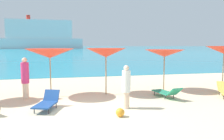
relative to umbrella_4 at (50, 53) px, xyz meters
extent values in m
cube|color=beige|center=(1.26, 7.24, -2.21)|extent=(50.00, 100.00, 0.30)
cube|color=teal|center=(1.26, 226.21, -2.05)|extent=(650.00, 440.00, 0.02)
cylinder|color=#9E7F59|center=(0.00, 0.00, -0.97)|extent=(0.05, 0.05, 2.17)
cone|color=red|center=(0.00, 0.00, 0.00)|extent=(2.42, 2.42, 0.44)
sphere|color=#9E7F59|center=(0.00, 0.00, 0.14)|extent=(0.07, 0.07, 0.07)
cylinder|color=#9E7F59|center=(2.66, -0.07, -0.97)|extent=(0.06, 0.06, 2.19)
cone|color=red|center=(2.66, -0.07, 0.01)|extent=(1.99, 1.99, 0.45)
sphere|color=#9E7F59|center=(2.66, -0.07, 0.16)|extent=(0.07, 0.07, 0.07)
cylinder|color=#9E7F59|center=(5.82, 0.03, -1.00)|extent=(0.06, 0.06, 2.12)
cone|color=red|center=(5.82, 0.03, -0.04)|extent=(2.10, 2.10, 0.38)
sphere|color=#9E7F59|center=(5.82, 0.03, 0.09)|extent=(0.07, 0.07, 0.07)
cylinder|color=#9E7F59|center=(8.76, -0.79, -0.91)|extent=(0.05, 0.05, 2.29)
cone|color=red|center=(8.76, -0.79, 0.13)|extent=(1.83, 1.83, 0.40)
sphere|color=#9E7F59|center=(8.76, -0.79, 0.26)|extent=(0.07, 0.07, 0.07)
cube|color=#268C66|center=(5.21, -1.19, -1.84)|extent=(0.74, 1.30, 0.05)
cube|color=#268C66|center=(5.34, -2.02, -1.66)|extent=(0.60, 0.56, 0.40)
cylinder|color=#333338|center=(5.38, -0.77, -1.96)|extent=(0.04, 0.04, 0.20)
cylinder|color=#333338|center=(4.92, -0.84, -1.96)|extent=(0.04, 0.04, 0.20)
cylinder|color=#333338|center=(5.52, -1.62, -1.96)|extent=(0.04, 0.04, 0.20)
cylinder|color=#333338|center=(5.05, -1.69, -1.96)|extent=(0.04, 0.04, 0.20)
cube|color=#D8BF4C|center=(8.44, -1.28, -1.65)|extent=(0.73, 0.71, 0.39)
cylinder|color=#333338|center=(7.63, -2.30, -1.95)|extent=(0.04, 0.04, 0.21)
cylinder|color=#333338|center=(8.03, -1.51, -1.95)|extent=(0.04, 0.04, 0.21)
cube|color=#1E478C|center=(-0.12, -2.38, -1.82)|extent=(0.96, 1.24, 0.05)
cube|color=#1E478C|center=(0.09, -1.75, -1.62)|extent=(0.67, 0.47, 0.44)
cylinder|color=#333338|center=(-0.49, -2.61, -1.95)|extent=(0.04, 0.04, 0.21)
cylinder|color=#333338|center=(0.02, -2.79, -1.95)|extent=(0.04, 0.04, 0.21)
cylinder|color=#333338|center=(-0.24, -1.89, -1.95)|extent=(0.04, 0.04, 0.21)
cylinder|color=#333338|center=(0.27, -2.06, -1.95)|extent=(0.04, 0.04, 0.21)
cylinder|color=beige|center=(-1.10, -0.19, -1.70)|extent=(0.26, 0.26, 0.72)
cylinder|color=#D83372|center=(-1.10, -0.19, -0.86)|extent=(0.35, 0.35, 0.94)
sphere|color=beige|center=(-1.10, -0.19, -0.29)|extent=(0.24, 0.24, 0.24)
cylinder|color=beige|center=(2.92, -2.72, -1.74)|extent=(0.25, 0.25, 0.64)
cylinder|color=white|center=(2.92, -2.72, -1.00)|extent=(0.33, 0.33, 0.84)
sphere|color=beige|center=(2.92, -2.72, -0.48)|extent=(0.21, 0.21, 0.21)
sphere|color=orange|center=(2.42, -3.66, -1.91)|extent=(0.30, 0.30, 0.30)
cube|color=white|center=(-12.87, 154.81, 1.41)|extent=(58.36, 8.19, 6.90)
cube|color=white|center=(-12.87, 154.81, 11.29)|extent=(43.78, 6.67, 12.86)
cylinder|color=red|center=(-20.15, 154.72, 19.22)|extent=(2.61, 2.61, 3.00)
camera|label=1|loc=(0.47, -10.91, 0.39)|focal=36.19mm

